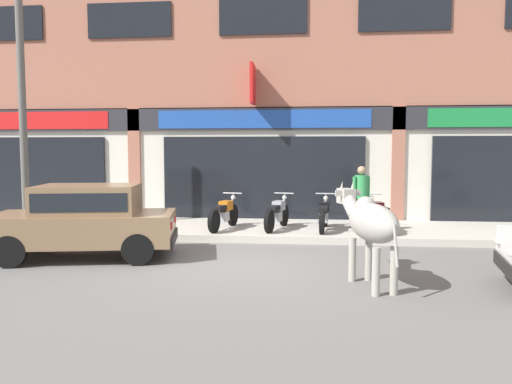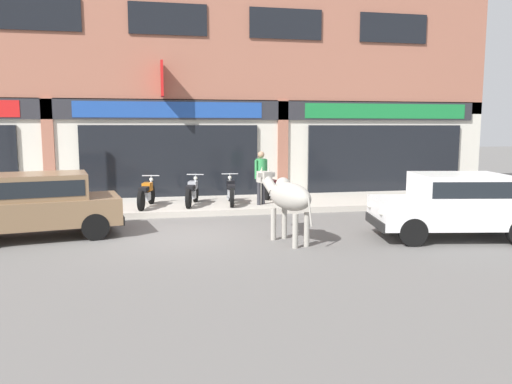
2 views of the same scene
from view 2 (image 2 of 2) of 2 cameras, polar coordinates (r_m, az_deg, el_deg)
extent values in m
plane|color=#605E5B|center=(11.80, -8.78, -4.83)|extent=(90.00, 90.00, 0.00)
cube|color=#B7AFA3|center=(15.49, -9.40, -1.59)|extent=(19.00, 3.13, 0.17)
cube|color=#9E604C|center=(17.59, -10.08, 20.28)|extent=(23.00, 0.55, 6.92)
cube|color=beige|center=(17.16, -9.72, 4.70)|extent=(23.00, 0.55, 3.40)
cube|color=#28282D|center=(16.83, -9.79, 9.25)|extent=(22.08, 0.08, 0.64)
cube|color=#9E604C|center=(17.19, -22.61, 4.24)|extent=(0.36, 0.12, 3.40)
cube|color=black|center=(16.85, -9.67, 3.46)|extent=(5.83, 0.10, 2.40)
cube|color=#1E479E|center=(16.80, -9.79, 9.25)|extent=(6.13, 0.05, 0.52)
cube|color=#9E604C|center=(17.40, 3.07, 4.83)|extent=(0.36, 0.12, 3.40)
cube|color=black|center=(18.71, 14.57, 3.71)|extent=(5.83, 0.10, 2.40)
cube|color=#197A38|center=(18.66, 14.77, 8.92)|extent=(6.13, 0.05, 0.52)
cube|color=black|center=(17.52, -23.60, 18.18)|extent=(2.50, 0.06, 1.00)
cube|color=black|center=(17.18, -10.02, 18.90)|extent=(2.50, 0.06, 1.00)
cube|color=black|center=(17.72, 3.44, 18.64)|extent=(2.50, 0.06, 1.00)
cube|color=black|center=(19.07, 15.45, 17.60)|extent=(2.50, 0.06, 1.00)
cube|color=red|center=(16.48, -10.70, 12.58)|extent=(0.08, 0.80, 1.10)
ellipsoid|color=#9E998E|center=(10.67, 3.89, -0.50)|extent=(0.93, 1.49, 0.60)
sphere|color=#9E998E|center=(10.87, 3.10, 0.85)|extent=(0.32, 0.32, 0.32)
cylinder|color=#9E998E|center=(11.06, 2.01, -3.67)|extent=(0.12, 0.12, 0.72)
cylinder|color=#9E998E|center=(11.21, 3.26, -3.52)|extent=(0.12, 0.12, 0.72)
cylinder|color=#9E998E|center=(10.35, 4.51, -4.47)|extent=(0.12, 0.12, 0.72)
cylinder|color=#9E998E|center=(10.51, 5.81, -4.30)|extent=(0.12, 0.12, 0.72)
cylinder|color=#9E998E|center=(11.34, 1.63, 0.75)|extent=(0.37, 0.52, 0.43)
cube|color=#9E998E|center=(11.54, 0.97, 1.72)|extent=(0.32, 0.41, 0.26)
cube|color=slate|center=(11.70, 0.53, 1.60)|extent=(0.20, 0.18, 0.14)
cone|color=beige|center=(11.44, 0.64, 2.58)|extent=(0.09, 0.13, 0.19)
cone|color=beige|center=(11.54, 1.50, 2.62)|extent=(0.09, 0.13, 0.19)
cube|color=#9E998E|center=(11.39, 0.48, 1.95)|extent=(0.15, 0.08, 0.10)
cube|color=#9E998E|center=(11.55, 1.86, 2.02)|extent=(0.15, 0.08, 0.10)
cylinder|color=#9E998E|center=(10.10, 6.18, -2.24)|extent=(0.09, 0.17, 0.60)
cylinder|color=black|center=(11.62, -17.90, -3.79)|extent=(0.62, 0.29, 0.60)
cylinder|color=black|center=(13.03, -18.40, -2.62)|extent=(0.62, 0.29, 0.60)
cube|color=#846647|center=(12.25, -23.59, -2.06)|extent=(3.74, 2.24, 0.60)
cube|color=#846647|center=(12.17, -23.26, 0.65)|extent=(2.14, 1.78, 0.56)
cube|color=black|center=(12.17, -23.26, 0.65)|extent=(2.00, 1.77, 0.35)
cube|color=black|center=(12.36, -15.50, -2.66)|extent=(0.41, 1.51, 0.20)
cube|color=red|center=(11.83, -15.14, -1.53)|extent=(0.06, 0.16, 0.14)
cube|color=red|center=(12.80, -15.70, -0.88)|extent=(0.06, 0.16, 0.14)
cylinder|color=black|center=(11.00, 17.49, -4.39)|extent=(0.62, 0.28, 0.60)
cylinder|color=black|center=(12.35, 15.33, -3.05)|extent=(0.62, 0.28, 0.60)
cylinder|color=black|center=(13.20, 24.94, -2.81)|extent=(0.62, 0.28, 0.60)
cube|color=white|center=(12.02, 21.63, -2.14)|extent=(3.72, 2.17, 0.60)
cube|color=white|center=(11.98, 22.20, 0.61)|extent=(2.12, 1.74, 0.56)
cube|color=black|center=(11.98, 22.20, 0.61)|extent=(1.97, 1.73, 0.35)
cube|color=black|center=(11.49, 13.60, -3.35)|extent=(0.37, 1.52, 0.20)
sphere|color=silver|center=(10.98, 14.15, -2.28)|extent=(0.14, 0.14, 0.14)
sphere|color=silver|center=(11.89, 12.91, -1.51)|extent=(0.14, 0.14, 0.14)
cylinder|color=black|center=(15.46, -11.87, -0.29)|extent=(0.22, 0.57, 0.56)
cylinder|color=black|center=(14.26, -13.00, -0.97)|extent=(0.22, 0.57, 0.56)
cube|color=#B2B5BA|center=(14.83, -12.43, -0.48)|extent=(0.26, 0.36, 0.24)
cube|color=orange|center=(14.95, -12.31, 0.59)|extent=(0.32, 0.44, 0.24)
cube|color=black|center=(14.57, -12.68, 0.33)|extent=(0.33, 0.56, 0.12)
cylinder|color=#B2B5BA|center=(15.36, -11.95, 0.78)|extent=(0.10, 0.27, 0.59)
cylinder|color=#B2B5BA|center=(15.37, -11.94, 1.84)|extent=(0.51, 0.14, 0.03)
sphere|color=silver|center=(15.44, -11.88, 1.42)|extent=(0.12, 0.12, 0.12)
cylinder|color=#B2B5BA|center=(14.52, -13.18, -0.98)|extent=(0.16, 0.48, 0.06)
cylinder|color=black|center=(15.61, -6.92, -0.11)|extent=(0.23, 0.57, 0.56)
cylinder|color=black|center=(14.39, -7.72, -0.77)|extent=(0.23, 0.57, 0.56)
cube|color=#B2B5BA|center=(14.98, -7.32, -0.29)|extent=(0.27, 0.36, 0.24)
cube|color=#A8AAB2|center=(15.10, -7.23, 0.77)|extent=(0.33, 0.45, 0.24)
cube|color=black|center=(14.71, -7.49, 0.51)|extent=(0.34, 0.56, 0.12)
cylinder|color=#B2B5BA|center=(15.52, -6.97, 0.96)|extent=(0.10, 0.27, 0.59)
cylinder|color=#B2B5BA|center=(15.53, -6.97, 2.00)|extent=(0.51, 0.15, 0.03)
sphere|color=silver|center=(15.60, -6.92, 1.58)|extent=(0.12, 0.12, 0.12)
cylinder|color=#B2B5BA|center=(14.66, -7.98, -0.78)|extent=(0.17, 0.48, 0.06)
cylinder|color=black|center=(15.72, -2.99, -0.02)|extent=(0.16, 0.57, 0.56)
cylinder|color=black|center=(14.48, -2.77, -0.66)|extent=(0.16, 0.57, 0.56)
cube|color=#B2B5BA|center=(15.08, -2.89, -0.18)|extent=(0.23, 0.34, 0.24)
cube|color=black|center=(15.20, -2.92, 0.87)|extent=(0.28, 0.42, 0.24)
cube|color=black|center=(14.81, -2.85, 0.61)|extent=(0.27, 0.54, 0.12)
cylinder|color=#B2B5BA|center=(15.63, -2.99, 1.04)|extent=(0.07, 0.27, 0.59)
cylinder|color=#B2B5BA|center=(15.64, -3.01, 2.08)|extent=(0.52, 0.08, 0.03)
sphere|color=silver|center=(15.71, -3.01, 1.67)|extent=(0.12, 0.12, 0.12)
cylinder|color=#B2B5BA|center=(14.73, -3.25, -0.68)|extent=(0.11, 0.48, 0.06)
cylinder|color=black|center=(15.94, 1.20, 0.09)|extent=(0.19, 0.57, 0.56)
cylinder|color=black|center=(14.79, 2.97, -0.49)|extent=(0.19, 0.57, 0.56)
cube|color=#B2B5BA|center=(15.34, 2.08, -0.05)|extent=(0.25, 0.35, 0.24)
cube|color=maroon|center=(15.45, 1.86, 0.98)|extent=(0.30, 0.43, 0.24)
cube|color=black|center=(15.09, 2.43, 0.74)|extent=(0.30, 0.55, 0.12)
cylinder|color=#B2B5BA|center=(15.84, 1.28, 1.14)|extent=(0.08, 0.27, 0.59)
cylinder|color=#B2B5BA|center=(15.85, 1.23, 2.16)|extent=(0.52, 0.11, 0.03)
sphere|color=silver|center=(15.92, 1.15, 1.75)|extent=(0.12, 0.12, 0.12)
cylinder|color=#B2B5BA|center=(14.98, 2.21, -0.54)|extent=(0.13, 0.48, 0.06)
cylinder|color=#2D2D33|center=(15.02, 0.82, 0.14)|extent=(0.11, 0.11, 0.82)
cylinder|color=#2D2D33|center=(14.89, 0.33, 0.08)|extent=(0.11, 0.11, 0.82)
cylinder|color=#33934C|center=(14.88, 0.58, 2.75)|extent=(0.32, 0.32, 0.56)
cylinder|color=#33934C|center=(15.04, 1.15, 2.69)|extent=(0.08, 0.08, 0.56)
cylinder|color=#33934C|center=(14.74, 0.00, 2.59)|extent=(0.08, 0.08, 0.56)
sphere|color=tan|center=(14.86, 0.59, 4.28)|extent=(0.20, 0.20, 0.20)
camera|label=1|loc=(3.02, 24.42, -0.45)|focal=35.00mm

